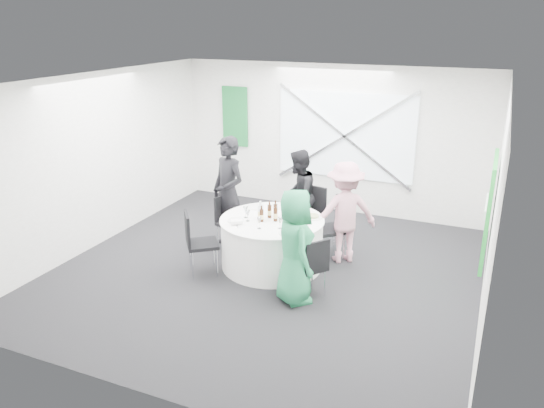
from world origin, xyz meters
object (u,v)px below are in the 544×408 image
at_px(chair_back_right, 335,223).
at_px(chair_front_left, 196,239).
at_px(chair_front_right, 313,263).
at_px(person_woman_pink, 344,212).
at_px(person_man_back_left, 228,193).
at_px(person_man_back, 298,195).
at_px(clear_water_bottle, 260,212).
at_px(person_woman_green, 295,246).
at_px(green_water_bottle, 287,210).
at_px(chair_back_left, 228,218).
at_px(banquet_table, 272,243).
at_px(chair_back, 312,210).

relative_size(chair_back_right, chair_front_left, 1.01).
height_order(chair_back_right, chair_front_right, chair_back_right).
bearing_deg(person_woman_pink, chair_front_right, 53.72).
relative_size(chair_front_right, person_man_back_left, 0.47).
height_order(person_man_back, clear_water_bottle, person_man_back).
height_order(chair_front_left, person_man_back_left, person_man_back_left).
distance_m(person_woman_green, green_water_bottle, 1.05).
bearing_deg(person_man_back, person_woman_pink, 58.48).
distance_m(person_woman_pink, clear_water_bottle, 1.29).
height_order(person_woman_pink, clear_water_bottle, person_woman_pink).
bearing_deg(person_man_back, chair_back_left, -49.77).
distance_m(chair_back_left, green_water_bottle, 1.23).
distance_m(chair_back_left, person_man_back_left, 0.42).
distance_m(banquet_table, chair_front_right, 1.11).
height_order(person_man_back_left, person_woman_green, person_man_back_left).
xyz_separation_m(chair_back, chair_back_left, (-1.17, -0.76, -0.05)).
height_order(banquet_table, green_water_bottle, green_water_bottle).
relative_size(banquet_table, person_man_back_left, 0.85).
bearing_deg(person_man_back_left, green_water_bottle, 8.36).
distance_m(chair_back, chair_back_left, 1.39).
bearing_deg(person_woman_green, chair_front_left, 45.42).
distance_m(chair_front_right, green_water_bottle, 1.09).
distance_m(chair_back, person_woman_green, 2.03).
relative_size(chair_front_left, person_man_back, 0.62).
bearing_deg(banquet_table, clear_water_bottle, -156.46).
distance_m(chair_front_right, chair_front_left, 1.78).
bearing_deg(chair_back, clear_water_bottle, -96.38).
distance_m(chair_front_left, person_woman_green, 1.60).
relative_size(person_woman_green, green_water_bottle, 4.66).
height_order(chair_back, chair_back_right, chair_back_right).
bearing_deg(person_man_back_left, chair_front_right, -6.31).
height_order(chair_front_right, green_water_bottle, green_water_bottle).
relative_size(chair_back_left, person_woman_green, 0.56).
distance_m(banquet_table, person_woman_green, 1.15).
distance_m(person_woman_pink, green_water_bottle, 0.90).
height_order(person_man_back_left, green_water_bottle, person_man_back_left).
distance_m(chair_front_left, green_water_bottle, 1.40).
bearing_deg(chair_front_left, person_woman_green, -132.45).
height_order(chair_back_left, green_water_bottle, green_water_bottle).
bearing_deg(chair_back_right, person_man_back_left, -123.83).
relative_size(chair_back, chair_front_left, 0.98).
relative_size(banquet_table, chair_front_left, 1.62).
bearing_deg(green_water_bottle, chair_back_right, 46.01).
height_order(person_woman_pink, green_water_bottle, person_woman_pink).
relative_size(person_man_back_left, clear_water_bottle, 6.43).
bearing_deg(green_water_bottle, person_woman_green, -62.78).
height_order(chair_back_right, person_man_back_left, person_man_back_left).
bearing_deg(person_man_back, clear_water_bottle, -7.26).
relative_size(chair_back_left, clear_water_bottle, 3.04).
bearing_deg(green_water_bottle, chair_front_left, -144.57).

